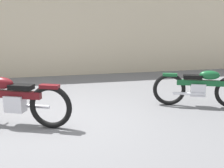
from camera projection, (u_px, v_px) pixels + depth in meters
ground_plane at (53, 122)px, 5.10m from camera, size 40.00×40.00×0.00m
building_wall at (49, 31)px, 8.88m from camera, size 18.00×0.30×2.85m
motorcycle_maroon at (11, 99)px, 4.86m from camera, size 2.03×1.03×0.97m
motorcycle_green at (201, 87)px, 5.90m from camera, size 1.87×0.90×0.89m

